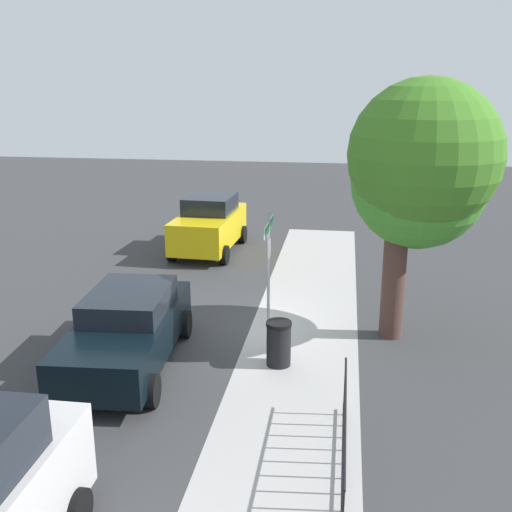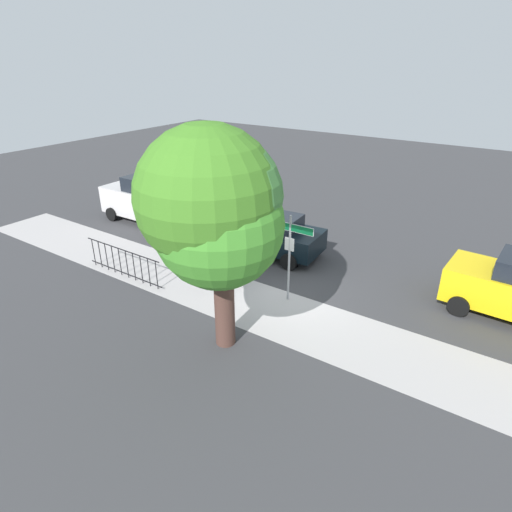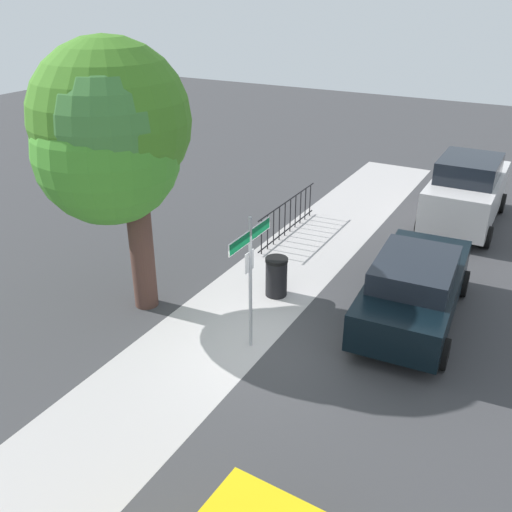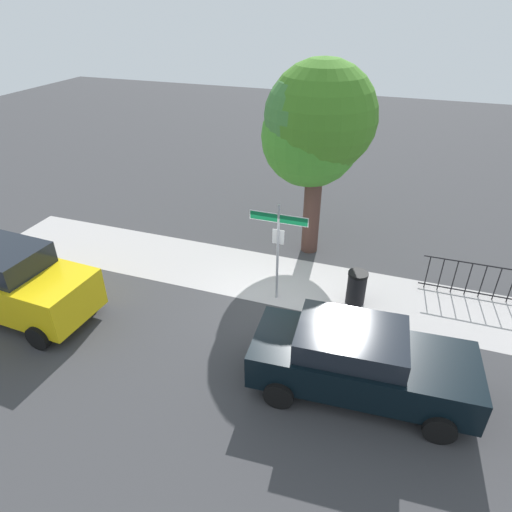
% 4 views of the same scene
% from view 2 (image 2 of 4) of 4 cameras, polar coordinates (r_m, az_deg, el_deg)
% --- Properties ---
extents(ground_plane, '(60.00, 60.00, 0.00)m').
position_cam_2_polar(ground_plane, '(14.46, 4.41, -4.81)').
color(ground_plane, '#38383A').
extents(sidewalk_strip, '(24.00, 2.60, 0.00)m').
position_cam_2_polar(sidewalk_strip, '(14.51, -5.06, -4.71)').
color(sidewalk_strip, '#A7A2A1').
rests_on(sidewalk_strip, ground_plane).
extents(street_sign, '(1.57, 0.07, 2.88)m').
position_cam_2_polar(street_sign, '(13.17, 4.49, 1.78)').
color(street_sign, '#9EA0A5').
rests_on(street_sign, ground_plane).
extents(shade_tree, '(3.46, 3.35, 5.96)m').
position_cam_2_polar(shade_tree, '(9.87, -5.45, 6.52)').
color(shade_tree, '#4C312A').
rests_on(shade_tree, ground_plane).
extents(car_black, '(4.74, 2.27, 1.61)m').
position_cam_2_polar(car_black, '(16.96, 1.19, 3.10)').
color(car_black, black).
rests_on(car_black, ground_plane).
extents(car_silver, '(4.61, 2.15, 2.18)m').
position_cam_2_polar(car_silver, '(20.76, -13.98, 7.29)').
color(car_silver, beige).
rests_on(car_silver, ground_plane).
extents(iron_fence, '(3.66, 0.04, 1.07)m').
position_cam_2_polar(iron_fence, '(15.87, -17.17, -0.80)').
color(iron_fence, black).
rests_on(iron_fence, ground_plane).
extents(trash_bin, '(0.55, 0.55, 0.98)m').
position_cam_2_polar(trash_bin, '(14.53, -4.03, -2.42)').
color(trash_bin, black).
rests_on(trash_bin, ground_plane).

